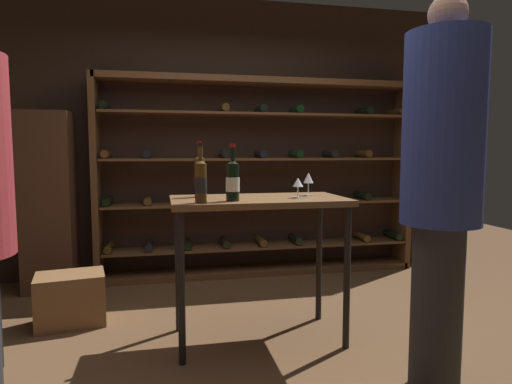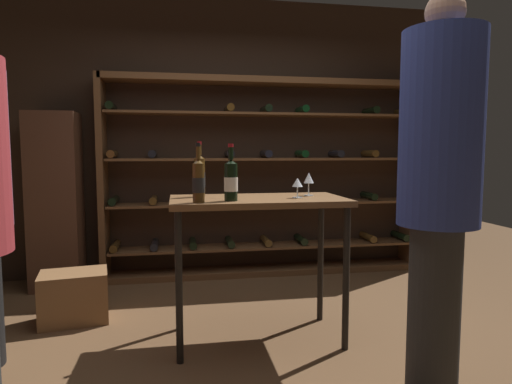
# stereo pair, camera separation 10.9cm
# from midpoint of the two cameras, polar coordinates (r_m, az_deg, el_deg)

# --- Properties ---
(ground_plane) EXTENTS (9.84, 9.84, 0.00)m
(ground_plane) POSITION_cam_midpoint_polar(r_m,az_deg,el_deg) (3.09, 2.04, -19.22)
(ground_plane) COLOR brown
(back_wall) EXTENTS (5.03, 0.10, 2.84)m
(back_wall) POSITION_cam_midpoint_polar(r_m,az_deg,el_deg) (4.71, -2.84, 6.96)
(back_wall) COLOR #332319
(back_wall) RESTS_ON ground
(wine_rack) EXTENTS (3.29, 0.32, 2.02)m
(wine_rack) POSITION_cam_midpoint_polar(r_m,az_deg,el_deg) (4.56, 1.81, 1.68)
(wine_rack) COLOR brown
(wine_rack) RESTS_ON ground
(tasting_table) EXTENTS (1.15, 0.62, 0.97)m
(tasting_table) POSITION_cam_midpoint_polar(r_m,az_deg,el_deg) (2.95, 1.31, -3.04)
(tasting_table) COLOR brown
(tasting_table) RESTS_ON ground
(person_guest_plum_blouse) EXTENTS (0.41, 0.41, 2.06)m
(person_guest_plum_blouse) POSITION_cam_midpoint_polar(r_m,az_deg,el_deg) (2.46, 23.72, 1.84)
(person_guest_plum_blouse) COLOR #2D2D2D
(person_guest_plum_blouse) RESTS_ON ground
(wine_crate) EXTENTS (0.53, 0.41, 0.38)m
(wine_crate) POSITION_cam_midpoint_polar(r_m,az_deg,el_deg) (3.66, -21.62, -12.47)
(wine_crate) COLOR brown
(wine_crate) RESTS_ON ground
(display_cabinet) EXTENTS (0.44, 0.36, 1.64)m
(display_cabinet) POSITION_cam_midpoint_polar(r_m,az_deg,el_deg) (4.47, -23.82, -1.11)
(display_cabinet) COLOR #4C2D1E
(display_cabinet) RESTS_ON ground
(wine_bottle_amber_reserve) EXTENTS (0.08, 0.08, 0.36)m
(wine_bottle_amber_reserve) POSITION_cam_midpoint_polar(r_m,az_deg,el_deg) (2.66, -6.27, 1.45)
(wine_bottle_amber_reserve) COLOR #4C3314
(wine_bottle_amber_reserve) RESTS_ON tasting_table
(wine_bottle_gold_foil) EXTENTS (0.09, 0.09, 0.36)m
(wine_bottle_gold_foil) POSITION_cam_midpoint_polar(r_m,az_deg,el_deg) (2.74, -2.12, 1.55)
(wine_bottle_gold_foil) COLOR black
(wine_bottle_gold_foil) RESTS_ON tasting_table
(wine_bottle_black_capsule) EXTENTS (0.08, 0.08, 0.38)m
(wine_bottle_black_capsule) POSITION_cam_midpoint_polar(r_m,az_deg,el_deg) (3.01, -6.25, 2.10)
(wine_bottle_black_capsule) COLOR #4C3314
(wine_bottle_black_capsule) RESTS_ON tasting_table
(wine_glass_stemmed_center) EXTENTS (0.07, 0.07, 0.13)m
(wine_glass_stemmed_center) POSITION_cam_midpoint_polar(r_m,az_deg,el_deg) (2.94, 6.43, 1.09)
(wine_glass_stemmed_center) COLOR silver
(wine_glass_stemmed_center) RESTS_ON tasting_table
(wine_glass_stemmed_right) EXTENTS (0.07, 0.07, 0.16)m
(wine_glass_stemmed_right) POSITION_cam_midpoint_polar(r_m,az_deg,el_deg) (3.09, 7.84, 1.66)
(wine_glass_stemmed_right) COLOR silver
(wine_glass_stemmed_right) RESTS_ON tasting_table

